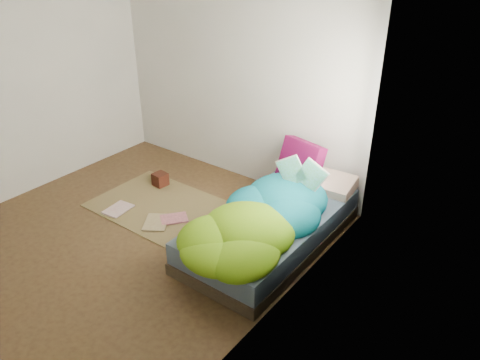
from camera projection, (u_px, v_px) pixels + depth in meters
name	position (u px, v px, depth m)	size (l,w,h in m)	color
ground	(136.00, 234.00, 4.92)	(3.50, 3.50, 0.00)	#412919
room_walls	(118.00, 83.00, 4.15)	(3.54, 3.54, 2.62)	silver
bed	(271.00, 229.00, 4.70)	(1.00, 2.00, 0.34)	#35281D
duvet	(259.00, 209.00, 4.39)	(0.96, 1.84, 0.34)	navy
rug	(163.00, 207.00, 5.38)	(1.60, 1.10, 0.01)	brown
pillow_floral	(326.00, 183.00, 5.06)	(0.59, 0.37, 0.13)	beige
pillow_magenta	(300.00, 163.00, 5.08)	(0.49, 0.15, 0.49)	#4D052A
open_book	(302.00, 164.00, 4.55)	(0.44, 0.09, 0.27)	green
wooden_box	(160.00, 179.00, 5.81)	(0.16, 0.16, 0.16)	#36150C
floor_book_a	(111.00, 207.00, 5.36)	(0.23, 0.31, 0.02)	silver
floor_book_b	(173.00, 214.00, 5.22)	(0.22, 0.29, 0.03)	pink
floor_book_c	(145.00, 222.00, 5.07)	(0.25, 0.34, 0.03)	tan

